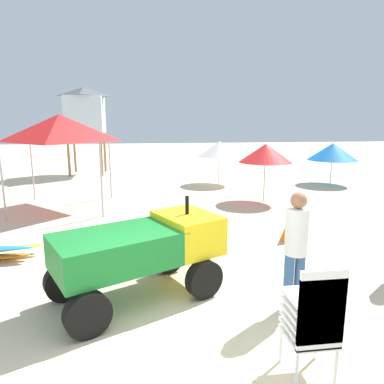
{
  "coord_description": "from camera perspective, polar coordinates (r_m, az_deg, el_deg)",
  "views": [
    {
      "loc": [
        -0.4,
        -3.53,
        2.67
      ],
      "look_at": [
        0.58,
        3.74,
        1.19
      ],
      "focal_mm": 32.69,
      "sensor_mm": 36.0,
      "label": 1
    }
  ],
  "objects": [
    {
      "name": "lifeguard_tower",
      "position": [
        18.72,
        -17.06,
        12.64
      ],
      "size": [
        1.98,
        1.98,
        4.34
      ],
      "color": "olive",
      "rests_on": "ground"
    },
    {
      "name": "beach_umbrella_far",
      "position": [
        11.93,
        11.89,
        6.23
      ],
      "size": [
        1.76,
        1.76,
        1.94
      ],
      "color": "beige",
      "rests_on": "ground"
    },
    {
      "name": "popup_canopy",
      "position": [
        11.46,
        -20.74,
        9.74
      ],
      "size": [
        2.66,
        2.66,
        2.89
      ],
      "color": "#B2B2B7",
      "rests_on": "ground"
    },
    {
      "name": "beach_umbrella_mid",
      "position": [
        15.08,
        4.46,
        7.03
      ],
      "size": [
        1.89,
        1.89,
        1.85
      ],
      "color": "beige",
      "rests_on": "ground"
    },
    {
      "name": "lifeguard_near_center",
      "position": [
        5.15,
        16.62,
        -8.03
      ],
      "size": [
        0.32,
        0.32,
        1.73
      ],
      "color": "#33598C",
      "rests_on": "ground"
    },
    {
      "name": "beach_umbrella_left",
      "position": [
        16.14,
        21.96,
        6.12
      ],
      "size": [
        2.08,
        2.08,
        1.76
      ],
      "color": "beige",
      "rests_on": "ground"
    },
    {
      "name": "ground",
      "position": [
        4.45,
        -1.05,
        -25.49
      ],
      "size": [
        80.0,
        80.0,
        0.0
      ],
      "primitive_type": "plane",
      "color": "beige"
    },
    {
      "name": "utility_cart",
      "position": [
        5.41,
        -8.05,
        -9.09
      ],
      "size": [
        2.81,
        2.21,
        1.5
      ],
      "color": "#197A2D",
      "rests_on": "ground"
    },
    {
      "name": "stacked_plastic_chairs",
      "position": [
        3.96,
        19.41,
        -18.44
      ],
      "size": [
        0.48,
        0.48,
        1.29
      ],
      "color": "white",
      "rests_on": "ground"
    },
    {
      "name": "traffic_cone_near",
      "position": [
        8.26,
        15.64,
        -5.67
      ],
      "size": [
        0.42,
        0.42,
        0.6
      ],
      "primitive_type": "cone",
      "color": "orange",
      "rests_on": "ground"
    }
  ]
}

